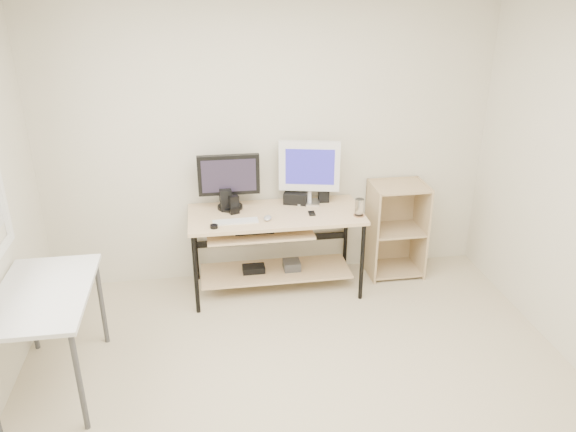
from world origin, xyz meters
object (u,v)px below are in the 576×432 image
Objects in this scene: white_imac at (309,168)px; audio_controller at (234,205)px; desk at (273,235)px; side_table at (44,302)px; black_monitor at (229,178)px; shelf_unit at (395,228)px.

white_imac is 0.74m from audio_controller.
audio_controller reaches higher than desk.
side_table is at bearing -147.35° from desk.
desk is at bearing 32.65° from side_table.
audio_controller is at bearing -155.52° from white_imac.
white_imac is at bearing -5.38° from audio_controller.
audio_controller is at bearing 173.47° from desk.
black_monitor is at bearing 85.42° from audio_controller.
shelf_unit reaches higher than desk.
black_monitor is at bearing 179.81° from shelf_unit.
audio_controller is (0.03, -0.13, -0.20)m from black_monitor.
shelf_unit is 1.69× the size of black_monitor.
white_imac is (2.01, 1.24, 0.41)m from side_table.
desk is at bearing -140.34° from white_imac.
black_monitor reaches higher than shelf_unit.
side_table is at bearing -156.67° from shelf_unit.
desk is 1.67× the size of shelf_unit.
shelf_unit is at bearing 7.77° from desk.
audio_controller reaches higher than shelf_unit.
black_monitor is at bearing 43.36° from side_table.
audio_controller is at bearing 39.61° from side_table.
shelf_unit is at bearing -12.43° from audio_controller.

